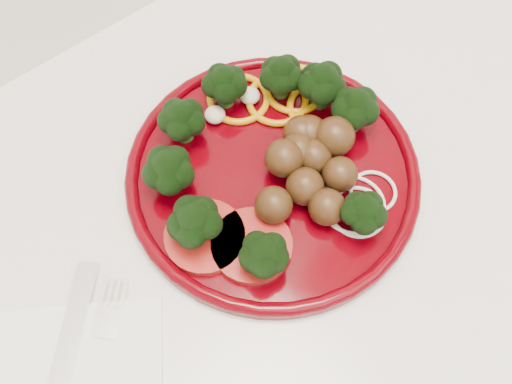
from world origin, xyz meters
TOP-DOWN VIEW (x-y plane):
  - counter at (0.00, 1.70)m, footprint 2.40×0.60m
  - plate at (-0.04, 1.72)m, footprint 0.30×0.30m

SIDE VIEW (x-z plane):
  - counter at x=0.00m, z-range 0.00..0.90m
  - plate at x=-0.04m, z-range 0.89..0.95m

